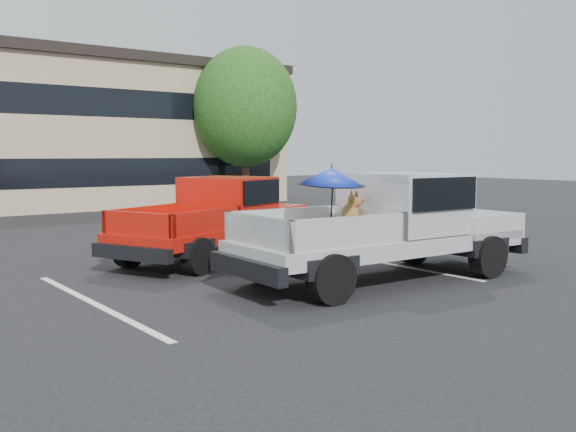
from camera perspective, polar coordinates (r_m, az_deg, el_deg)
name	(u,v)px	position (r m, az deg, el deg)	size (l,w,h in m)	color
ground	(336,300)	(9.82, 4.33, -7.48)	(90.00, 90.00, 0.00)	black
stripe_left	(95,304)	(9.99, -16.80, -7.47)	(0.12, 5.00, 0.01)	silver
stripe_right	(381,262)	(13.28, 8.27, -4.09)	(0.12, 5.00, 0.01)	silver
motel_building	(43,131)	(29.36, -20.95, 7.11)	(20.40, 8.40, 6.30)	tan
tree_right	(245,107)	(27.85, -3.82, 9.63)	(4.46, 4.46, 6.78)	#332114
tree_back	(106,110)	(33.58, -15.87, 9.08)	(4.68, 4.68, 7.11)	#332114
silver_pickup	(395,220)	(11.50, 9.45, -0.33)	(5.77, 2.30, 2.06)	black
red_pickup	(224,213)	(13.89, -5.69, 0.25)	(5.49, 3.69, 1.71)	black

